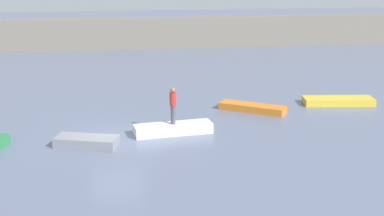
{
  "coord_description": "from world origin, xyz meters",
  "views": [
    {
      "loc": [
        0.29,
        -24.86,
        8.38
      ],
      "look_at": [
        4.02,
        3.32,
        0.42
      ],
      "focal_mm": 51.94,
      "sensor_mm": 36.0,
      "label": 1
    }
  ],
  "objects_px": {
    "rowboat_white": "(173,129)",
    "rowboat_yellow": "(338,101)",
    "rowboat_grey": "(87,142)",
    "rowboat_orange": "(252,108)",
    "person_red_shirt": "(173,104)"
  },
  "relations": [
    {
      "from": "rowboat_white",
      "to": "rowboat_yellow",
      "type": "distance_m",
      "value": 10.77
    },
    {
      "from": "rowboat_grey",
      "to": "rowboat_orange",
      "type": "bearing_deg",
      "value": 44.78
    },
    {
      "from": "rowboat_white",
      "to": "person_red_shirt",
      "type": "height_order",
      "value": "person_red_shirt"
    },
    {
      "from": "person_red_shirt",
      "to": "rowboat_grey",
      "type": "bearing_deg",
      "value": -162.52
    },
    {
      "from": "rowboat_grey",
      "to": "rowboat_white",
      "type": "relative_size",
      "value": 0.74
    },
    {
      "from": "rowboat_yellow",
      "to": "person_red_shirt",
      "type": "bearing_deg",
      "value": -151.09
    },
    {
      "from": "rowboat_white",
      "to": "person_red_shirt",
      "type": "xyz_separation_m",
      "value": [
        0.0,
        0.0,
        1.25
      ]
    },
    {
      "from": "rowboat_white",
      "to": "rowboat_yellow",
      "type": "height_order",
      "value": "rowboat_white"
    },
    {
      "from": "rowboat_white",
      "to": "rowboat_orange",
      "type": "relative_size",
      "value": 1.03
    },
    {
      "from": "rowboat_grey",
      "to": "rowboat_orange",
      "type": "height_order",
      "value": "rowboat_grey"
    },
    {
      "from": "rowboat_orange",
      "to": "person_red_shirt",
      "type": "xyz_separation_m",
      "value": [
        -4.7,
        -3.36,
        1.31
      ]
    },
    {
      "from": "rowboat_orange",
      "to": "rowboat_yellow",
      "type": "height_order",
      "value": "rowboat_orange"
    },
    {
      "from": "rowboat_grey",
      "to": "rowboat_white",
      "type": "distance_m",
      "value": 4.23
    },
    {
      "from": "rowboat_grey",
      "to": "person_red_shirt",
      "type": "height_order",
      "value": "person_red_shirt"
    },
    {
      "from": "rowboat_white",
      "to": "rowboat_yellow",
      "type": "bearing_deg",
      "value": 14.65
    }
  ]
}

